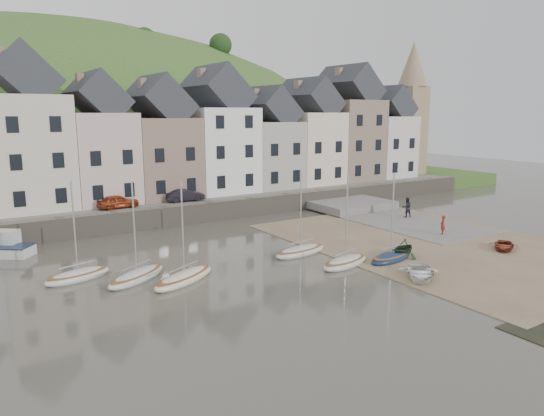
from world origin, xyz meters
TOP-DOWN VIEW (x-y plane):
  - ground at (0.00, 0.00)m, footprint 160.00×160.00m
  - quay_land at (0.00, 32.00)m, footprint 90.00×30.00m
  - quay_street at (0.00, 20.50)m, footprint 70.00×7.00m
  - seawall at (0.00, 17.00)m, footprint 70.00×1.20m
  - beach at (11.00, 0.00)m, footprint 18.00×26.00m
  - slipway at (15.00, 8.00)m, footprint 8.00×18.00m
  - hillside at (-5.00, 60.00)m, footprint 134.40×84.00m
  - townhouse_terrace at (1.76, 24.00)m, footprint 61.05×8.00m
  - church_spire at (34.55, 24.00)m, footprint 4.00×4.00m
  - sailboat_0 at (-14.09, 6.05)m, footprint 4.44×2.56m
  - sailboat_1 at (-11.10, 3.99)m, footprint 4.83×3.79m
  - sailboat_2 at (-8.77, 2.17)m, footprint 5.20×3.71m
  - sailboat_3 at (0.56, 3.11)m, footprint 4.73×2.12m
  - sailboat_4 at (1.49, -0.70)m, footprint 4.51×2.40m
  - sailboat_5 at (4.82, -1.55)m, footprint 4.15×2.18m
  - motorboat_2 at (-17.56, 14.56)m, footprint 4.77×4.21m
  - rowboat_white at (3.50, -5.26)m, footprint 4.25×4.27m
  - rowboat_green at (6.22, -1.40)m, footprint 2.89×2.66m
  - rowboat_red at (13.83, -4.18)m, footprint 3.58×3.31m
  - person_red at (13.73, 1.26)m, footprint 0.69×0.66m
  - person_dark at (16.49, 7.68)m, footprint 1.13×1.02m
  - car_left at (-7.68, 19.50)m, footprint 3.69×1.68m
  - car_right at (-1.24, 19.50)m, footprint 3.77×1.61m

SIDE VIEW (x-z plane):
  - hillside at x=-5.00m, z-range -59.99..24.01m
  - ground at x=0.00m, z-range 0.00..0.00m
  - beach at x=11.00m, z-range 0.00..0.06m
  - slipway at x=15.00m, z-range 0.00..0.12m
  - sailboat_2 at x=-8.77m, z-range -2.90..3.42m
  - sailboat_1 at x=-11.10m, z-range -2.90..3.42m
  - sailboat_3 at x=0.56m, z-range -2.90..3.42m
  - sailboat_4 at x=1.49m, z-range -2.90..3.42m
  - sailboat_0 at x=-14.09m, z-range -2.90..3.42m
  - sailboat_5 at x=4.82m, z-range -2.89..3.43m
  - rowboat_red at x=13.83m, z-range 0.06..0.66m
  - rowboat_white at x=3.50m, z-range 0.06..0.79m
  - motorboat_2 at x=-17.56m, z-range -0.27..1.43m
  - rowboat_green at x=6.22m, z-range 0.06..1.34m
  - quay_land at x=0.00m, z-range 0.00..1.50m
  - seawall at x=0.00m, z-range 0.00..1.80m
  - person_red at x=13.73m, z-range 0.12..1.72m
  - person_dark at x=16.49m, z-range 0.12..2.03m
  - quay_street at x=0.00m, z-range 1.50..1.60m
  - car_right at x=-1.24m, z-range 1.60..2.81m
  - car_left at x=-7.68m, z-range 1.60..2.83m
  - townhouse_terrace at x=1.76m, z-range 0.36..14.29m
  - church_spire at x=34.55m, z-range 2.06..20.06m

